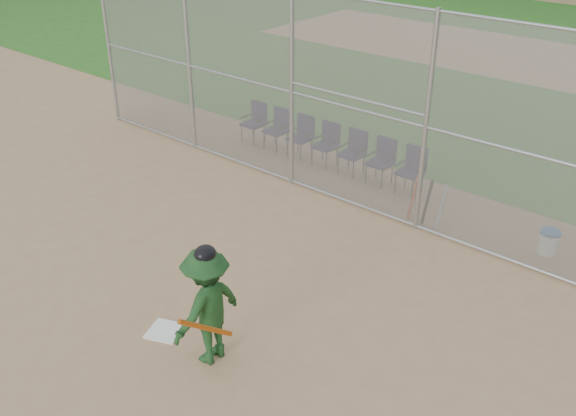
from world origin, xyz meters
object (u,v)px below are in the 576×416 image
Objects in this scene: batter_at_plate at (207,306)px; water_cooler at (549,242)px; chair_0 at (253,123)px; home_plate at (165,331)px.

water_cooler is at bearing 65.71° from batter_at_plate.
water_cooler is 7.42m from chair_0.
home_plate is at bearing -57.41° from chair_0.
batter_at_plate reaches higher than chair_0.
chair_0 is (-4.85, 6.13, -0.39)m from batter_at_plate.
chair_0 is (-3.95, 6.18, 0.47)m from home_plate.
batter_at_plate is 4.10× the size of water_cooler.
home_plate is 1.25m from batter_at_plate.
batter_at_plate reaches higher than home_plate.
chair_0 is (-7.40, 0.48, 0.26)m from water_cooler.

